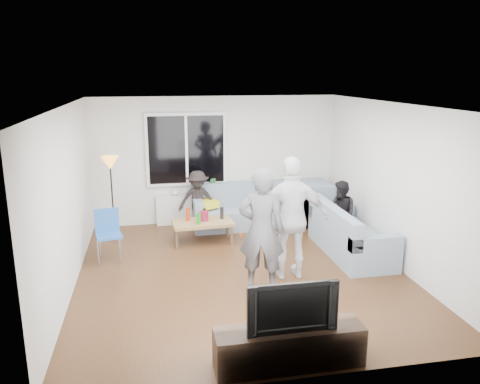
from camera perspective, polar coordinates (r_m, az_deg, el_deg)
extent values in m
cube|color=#56351C|center=(7.61, 0.11, -9.71)|extent=(5.00, 5.50, 0.04)
cube|color=white|center=(6.97, 0.12, 10.55)|extent=(5.00, 5.50, 0.04)
cube|color=silver|center=(9.85, -2.95, 3.85)|extent=(5.00, 0.04, 2.60)
cube|color=silver|center=(4.62, 6.73, -8.31)|extent=(5.00, 0.04, 2.60)
cube|color=silver|center=(7.15, -20.12, -0.95)|extent=(0.04, 5.50, 2.60)
cube|color=silver|center=(8.03, 18.06, 0.80)|extent=(0.04, 5.50, 2.60)
cube|color=white|center=(9.67, -6.44, 5.09)|extent=(1.62, 0.06, 1.47)
cube|color=black|center=(9.63, -6.42, 5.05)|extent=(1.50, 0.02, 1.35)
cube|color=white|center=(9.62, -6.42, 5.04)|extent=(0.05, 0.03, 1.35)
cube|color=silver|center=(9.90, -6.23, -2.06)|extent=(1.30, 0.12, 0.62)
imported|color=#245C29|center=(9.79, -3.44, 0.76)|extent=(0.21, 0.18, 0.35)
imported|color=silver|center=(9.75, -7.76, 0.01)|extent=(0.16, 0.16, 0.16)
cube|color=gray|center=(9.99, 8.14, -1.27)|extent=(0.85, 0.85, 0.85)
cube|color=yellow|center=(9.49, -3.96, -1.46)|extent=(0.49, 0.46, 0.14)
cube|color=maroon|center=(9.57, -4.11, -1.33)|extent=(0.37, 0.31, 0.13)
cube|color=#A58550|center=(8.85, -4.46, -4.74)|extent=(1.14, 0.67, 0.40)
cylinder|color=maroon|center=(8.79, -4.35, -2.90)|extent=(0.17, 0.17, 0.17)
imported|color=#47474C|center=(6.74, 2.58, -4.59)|extent=(0.75, 0.60, 1.79)
imported|color=silver|center=(7.17, 6.23, -3.15)|extent=(1.11, 0.50, 1.87)
imported|color=black|center=(8.78, 12.03, -2.50)|extent=(0.60, 0.68, 1.18)
imported|color=black|center=(9.50, -5.08, -0.96)|extent=(0.79, 0.48, 1.18)
cube|color=#36261B|center=(5.35, 5.89, -17.93)|extent=(1.60, 0.40, 0.44)
imported|color=black|center=(5.11, 6.03, -13.19)|extent=(0.96, 0.13, 0.56)
cylinder|color=black|center=(8.89, -4.28, -2.62)|extent=(0.07, 0.07, 0.20)
cylinder|color=black|center=(8.88, -2.19, -2.54)|extent=(0.07, 0.07, 0.22)
cylinder|color=#BA310A|center=(8.80, -6.27, -2.67)|extent=(0.07, 0.07, 0.25)
cylinder|color=#198E1A|center=(8.59, -4.99, -3.21)|extent=(0.08, 0.08, 0.21)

